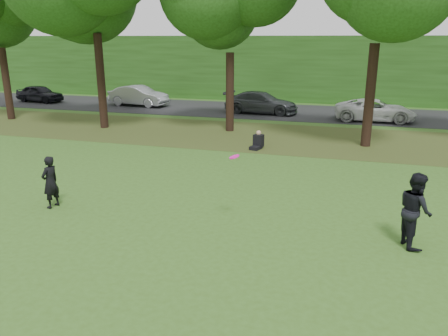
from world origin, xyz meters
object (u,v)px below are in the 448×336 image
Objects in this scene: player_left at (50,182)px; player_right at (415,210)px; frisbee at (234,157)px; seated_person at (258,142)px.

player_left is 0.85× the size of player_right.
seated_person is (-1.13, 8.54, -1.62)m from frisbee.
frisbee reaches higher than player_right.
seated_person is at bearing 17.03° from player_right.
seated_person is (4.40, 8.70, -0.47)m from player_left.
player_right is at bearing 101.09° from player_left.
player_right is at bearing 1.44° from frisbee.
frisbee is 0.38× the size of seated_person.
frisbee is at bearing 101.19° from player_left.
player_right reaches higher than seated_person.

